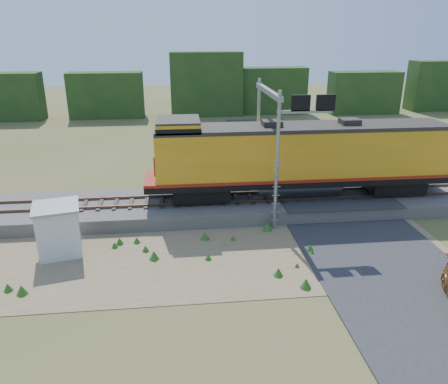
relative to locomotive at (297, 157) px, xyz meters
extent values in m
plane|color=#475123|center=(-4.56, -6.00, -3.34)|extent=(140.00, 140.00, 0.00)
cube|color=slate|center=(-4.56, 0.00, -2.94)|extent=(70.00, 5.00, 0.80)
cube|color=brown|center=(-4.56, -0.72, -2.46)|extent=(70.00, 0.10, 0.16)
cube|color=brown|center=(-4.56, 0.72, -2.46)|extent=(70.00, 0.10, 0.16)
cube|color=#8C7754|center=(-6.56, -5.50, -3.32)|extent=(26.00, 8.00, 0.03)
cube|color=#38383A|center=(2.44, 0.00, -2.51)|extent=(7.00, 5.20, 0.06)
cube|color=#38383A|center=(2.44, 16.00, -3.30)|extent=(7.00, 24.00, 0.08)
cube|color=#1D3B15|center=(-4.56, 32.00, -0.09)|extent=(36.00, 3.00, 6.50)
cube|color=black|center=(-5.79, 0.00, -1.96)|extent=(3.36, 2.15, 0.84)
cube|color=black|center=(6.34, 0.00, -1.96)|extent=(3.36, 2.15, 0.84)
cube|color=black|center=(0.27, 0.00, -1.37)|extent=(18.66, 2.80, 0.34)
cylinder|color=gray|center=(0.27, 0.00, -1.82)|extent=(5.13, 1.12, 1.12)
cube|color=orange|center=(0.27, 0.00, 0.25)|extent=(17.26, 2.71, 2.89)
cube|color=maroon|center=(0.27, 0.00, -1.09)|extent=(18.66, 2.85, 0.17)
cube|color=#28231E|center=(0.27, 0.00, 1.80)|extent=(17.26, 2.75, 0.22)
cube|color=orange|center=(-7.01, 0.00, 2.02)|extent=(2.43, 2.71, 0.65)
cube|color=#28231E|center=(-7.01, 0.00, 2.38)|extent=(2.43, 2.75, 0.11)
cube|color=black|center=(-7.01, 0.00, 1.97)|extent=(2.47, 2.75, 0.33)
cube|color=maroon|center=(-8.41, 0.00, -0.08)|extent=(0.09, 1.87, 1.12)
cube|color=#28231E|center=(-1.59, 0.00, 2.02)|extent=(1.12, 0.93, 0.42)
cube|color=#28231E|center=(3.07, 0.00, 2.02)|extent=(1.12, 0.93, 0.42)
cube|color=silver|center=(-13.06, -4.37, -2.11)|extent=(2.34, 2.34, 2.44)
cube|color=gray|center=(-13.06, -4.37, -0.84)|extent=(2.57, 2.57, 0.12)
cylinder|color=gray|center=(-1.88, -2.80, 0.49)|extent=(0.20, 0.20, 7.65)
cylinder|color=gray|center=(-1.88, 2.80, 0.49)|extent=(0.20, 0.20, 7.65)
cube|color=gray|center=(-1.88, 0.00, 3.87)|extent=(0.27, 6.20, 0.27)
cube|color=gray|center=(-0.56, -2.80, 3.22)|extent=(2.84, 0.16, 0.16)
cube|color=black|center=(-0.78, -2.80, 3.66)|extent=(0.98, 0.16, 0.82)
cube|color=black|center=(0.53, -2.80, 3.66)|extent=(0.98, 0.16, 0.82)
camera|label=1|loc=(-7.08, -24.55, 7.22)|focal=35.00mm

